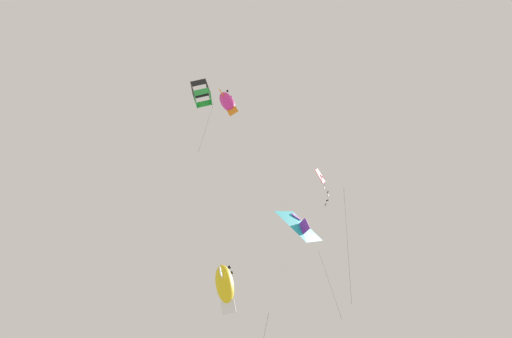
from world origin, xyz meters
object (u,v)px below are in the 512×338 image
kite_diamond_near_right (321,179)px  kite_fish_highest (225,284)px  kite_box_upper_right (201,93)px  kite_delta_near_left (300,226)px  kite_fish_mid_left (227,102)px

kite_diamond_near_right → kite_fish_highest: size_ratio=1.00×
kite_diamond_near_right → kite_box_upper_right: bearing=-52.9°
kite_fish_highest → kite_delta_near_left: 10.05m
kite_fish_mid_left → kite_fish_highest: bearing=154.0°
kite_diamond_near_right → kite_delta_near_left: 3.38m
kite_diamond_near_right → kite_box_upper_right: (-6.18, -4.45, 5.67)m
kite_fish_mid_left → kite_box_upper_right: (-2.29, 0.72, 2.67)m
kite_diamond_near_right → kite_fish_highest: bearing=-36.3°
kite_diamond_near_right → kite_fish_mid_left: (-3.88, -5.18, 3.01)m
kite_fish_highest → kite_fish_mid_left: bearing=-40.5°
kite_fish_mid_left → kite_box_upper_right: bearing=-105.9°
kite_fish_highest → kite_box_upper_right: (-2.51, 0.31, 14.12)m
kite_fish_highest → kite_box_upper_right: 14.34m
kite_box_upper_right → kite_diamond_near_right: bearing=106.6°
kite_fish_mid_left → kite_delta_near_left: size_ratio=0.31×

